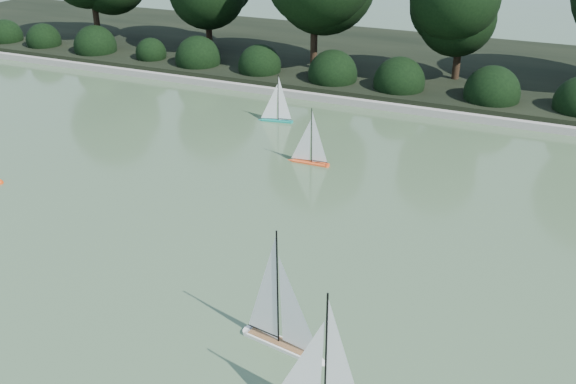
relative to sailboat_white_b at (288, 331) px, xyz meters
The scene contains 7 objects.
ground 1.34m from the sailboat_white_b, 158.54° to the left, with size 80.00×80.00×0.00m, color #3C5231.
pond_coping 9.56m from the sailboat_white_b, 97.35° to the left, with size 40.00×0.35×0.18m, color gray.
far_bank 13.54m from the sailboat_white_b, 95.18° to the left, with size 40.00×8.00×0.30m, color black.
shrub_hedge 10.45m from the sailboat_white_b, 96.72° to the left, with size 29.10×1.10×1.10m.
sailboat_white_b is the anchor object (origin of this frame).
sailboat_orange 5.81m from the sailboat_white_b, 110.10° to the left, with size 0.94×0.16×1.28m.
sailboat_teal 8.34m from the sailboat_white_b, 116.18° to the left, with size 0.90×0.28×1.23m.
Camera 1 is at (3.76, -6.24, 5.24)m, focal length 40.00 mm.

